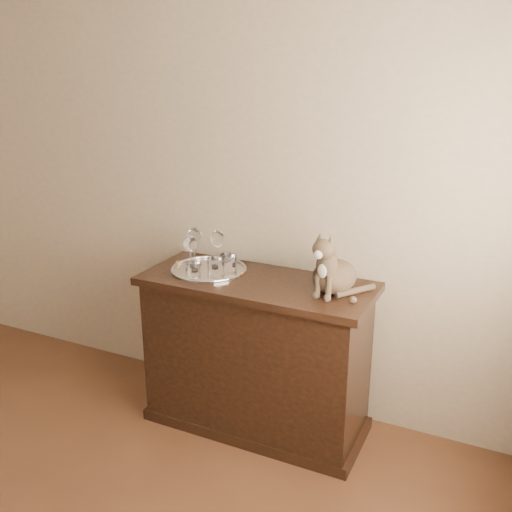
{
  "coord_description": "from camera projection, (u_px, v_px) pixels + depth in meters",
  "views": [
    {
      "loc": [
        1.76,
        -0.5,
        1.88
      ],
      "look_at": [
        0.59,
        1.95,
        0.98
      ],
      "focal_mm": 40.0,
      "sensor_mm": 36.0,
      "label": 1
    }
  ],
  "objects": [
    {
      "name": "tumbler_b",
      "position": [
        194.0,
        270.0,
        2.9
      ],
      "size": [
        0.07,
        0.07,
        0.08
      ],
      "primitive_type": "cylinder",
      "color": "white",
      "rests_on": "tray"
    },
    {
      "name": "tray",
      "position": [
        209.0,
        270.0,
        3.02
      ],
      "size": [
        0.4,
        0.4,
        0.01
      ],
      "primitive_type": "cylinder",
      "color": "silver",
      "rests_on": "sideboard"
    },
    {
      "name": "cat",
      "position": [
        335.0,
        261.0,
        2.7
      ],
      "size": [
        0.36,
        0.34,
        0.31
      ],
      "primitive_type": null,
      "rotation": [
        0.0,
        0.0,
        -0.18
      ],
      "color": "brown",
      "rests_on": "sideboard"
    },
    {
      "name": "tumbler_a",
      "position": [
        216.0,
        267.0,
        2.91
      ],
      "size": [
        0.09,
        0.09,
        0.1
      ],
      "primitive_type": "cylinder",
      "color": "white",
      "rests_on": "tray"
    },
    {
      "name": "wine_glass_b",
      "position": [
        217.0,
        248.0,
        3.06
      ],
      "size": [
        0.07,
        0.07,
        0.2
      ],
      "primitive_type": null,
      "color": "white",
      "rests_on": "tray"
    },
    {
      "name": "wine_glass_a",
      "position": [
        195.0,
        246.0,
        3.07
      ],
      "size": [
        0.08,
        0.08,
        0.21
      ],
      "primitive_type": null,
      "color": "white",
      "rests_on": "tray"
    },
    {
      "name": "wall_back",
      "position": [
        185.0,
        165.0,
        3.25
      ],
      "size": [
        4.0,
        0.1,
        2.7
      ],
      "primitive_type": "cube",
      "color": "tan",
      "rests_on": "ground"
    },
    {
      "name": "sideboard",
      "position": [
        256.0,
        355.0,
        3.03
      ],
      "size": [
        1.2,
        0.5,
        0.85
      ],
      "primitive_type": null,
      "color": "black",
      "rests_on": "ground"
    },
    {
      "name": "wine_glass_c",
      "position": [
        190.0,
        253.0,
        3.0
      ],
      "size": [
        0.07,
        0.07,
        0.18
      ],
      "primitive_type": null,
      "color": "silver",
      "rests_on": "tray"
    },
    {
      "name": "tumbler_c",
      "position": [
        228.0,
        264.0,
        2.96
      ],
      "size": [
        0.09,
        0.09,
        0.1
      ],
      "primitive_type": "cylinder",
      "color": "white",
      "rests_on": "tray"
    }
  ]
}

